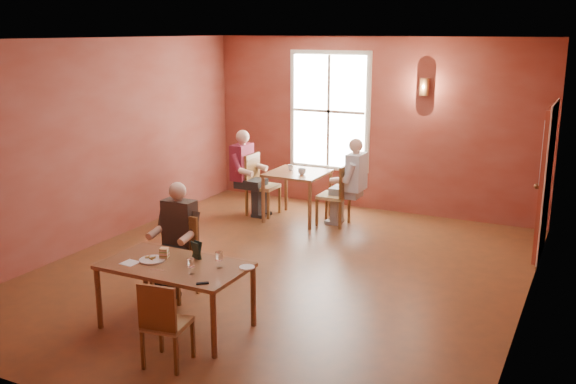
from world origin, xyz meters
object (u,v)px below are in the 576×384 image
at_px(chair_diner_white, 333,194).
at_px(chair_diner_maroon, 263,185).
at_px(chair_empty, 167,322).
at_px(main_table, 176,296).
at_px(diner_maroon, 262,174).
at_px(diner_main, 172,246).
at_px(diner_white, 335,183).
at_px(chair_diner_main, 174,258).
at_px(second_table, 297,196).

xyz_separation_m(chair_diner_white, chair_diner_maroon, (-1.30, 0.00, 0.02)).
relative_size(chair_empty, chair_diner_maroon, 0.83).
xyz_separation_m(main_table, diner_maroon, (-1.27, 4.21, 0.35)).
bearing_deg(chair_diner_maroon, main_table, 16.34).
relative_size(chair_empty, chair_diner_white, 0.86).
xyz_separation_m(diner_main, diner_white, (0.59, 3.59, 0.04)).
distance_m(diner_main, chair_diner_maroon, 3.67).
relative_size(chair_empty, diner_maroon, 0.61).
xyz_separation_m(chair_empty, diner_maroon, (-1.66, 4.89, 0.27)).
height_order(main_table, chair_diner_maroon, chair_diner_maroon).
height_order(chair_diner_main, second_table, chair_diner_main).
bearing_deg(chair_diner_white, chair_empty, -176.15).
bearing_deg(chair_diner_maroon, diner_white, 90.00).
height_order(main_table, diner_main, diner_main).
xyz_separation_m(chair_diner_white, diner_white, (0.03, 0.00, 0.19)).
relative_size(chair_diner_maroon, diner_maroon, 0.74).
bearing_deg(chair_diner_main, chair_diner_maroon, -78.34).
height_order(second_table, chair_diner_white, chair_diner_white).
distance_m(chair_empty, second_table, 4.99).
relative_size(diner_main, chair_diner_maroon, 1.24).
distance_m(chair_diner_white, diner_maroon, 1.35).
distance_m(main_table, second_table, 4.25).
bearing_deg(diner_main, second_table, -88.64).
bearing_deg(chair_diner_main, diner_maroon, -77.88).
relative_size(diner_white, diner_maroon, 0.98).
bearing_deg(chair_diner_maroon, second_table, 90.00).
height_order(main_table, chair_empty, chair_empty).
relative_size(second_table, diner_maroon, 0.65).
bearing_deg(chair_diner_main, main_table, 127.57).
bearing_deg(chair_empty, second_table, 93.12).
bearing_deg(diner_main, chair_empty, 124.50).
relative_size(main_table, diner_white, 1.10).
xyz_separation_m(chair_diner_main, chair_empty, (0.89, -1.33, -0.05)).
distance_m(main_table, diner_maroon, 4.41).
relative_size(main_table, diner_main, 1.17).
height_order(chair_diner_white, diner_white, diner_white).
xyz_separation_m(diner_white, chair_diner_maroon, (-1.33, 0.00, -0.17)).
bearing_deg(chair_empty, chair_diner_main, 115.70).
relative_size(chair_diner_main, diner_maroon, 0.68).
relative_size(diner_white, chair_diner_maroon, 1.33).
distance_m(chair_diner_main, second_table, 3.57).
bearing_deg(chair_diner_white, diner_main, 171.07).
bearing_deg(chair_diner_white, chair_diner_maroon, 90.00).
bearing_deg(second_table, main_table, -82.09).
relative_size(main_table, second_table, 1.65).
xyz_separation_m(chair_diner_maroon, diner_maroon, (-0.03, 0.00, 0.18)).
bearing_deg(chair_empty, chair_diner_white, 85.66).
height_order(main_table, chair_diner_white, chair_diner_white).
height_order(chair_diner_main, diner_maroon, diner_maroon).
height_order(diner_main, chair_diner_maroon, diner_main).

